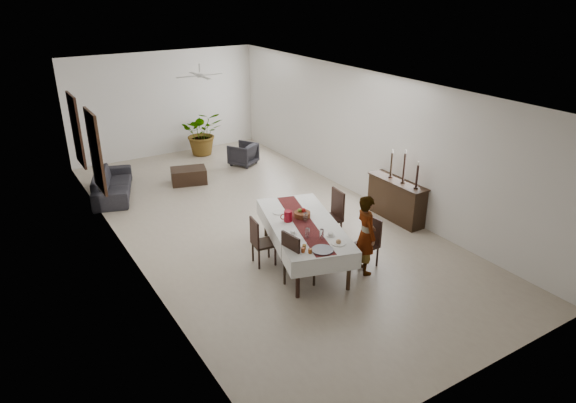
{
  "coord_description": "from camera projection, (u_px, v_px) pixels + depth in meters",
  "views": [
    {
      "loc": [
        -5.1,
        -9.45,
        5.16
      ],
      "look_at": [
        -0.1,
        -1.42,
        1.05
      ],
      "focal_mm": 32.0,
      "sensor_mm": 36.0,
      "label": 1
    }
  ],
  "objects": [
    {
      "name": "floor",
      "position": [
        259.0,
        221.0,
        11.89
      ],
      "size": [
        6.0,
        12.0,
        0.0
      ],
      "primitive_type": "cube",
      "color": "#B7A991",
      "rests_on": "ground"
    },
    {
      "name": "ceiling",
      "position": [
        256.0,
        82.0,
        10.62
      ],
      "size": [
        6.0,
        12.0,
        0.02
      ],
      "primitive_type": "cube",
      "color": "white",
      "rests_on": "wall_back"
    },
    {
      "name": "wall_back",
      "position": [
        165.0,
        104.0,
        15.93
      ],
      "size": [
        6.0,
        0.02,
        3.2
      ],
      "primitive_type": "cube",
      "color": "white",
      "rests_on": "floor"
    },
    {
      "name": "wall_front",
      "position": [
        483.0,
        281.0,
        6.58
      ],
      "size": [
        6.0,
        0.02,
        3.2
      ],
      "primitive_type": "cube",
      "color": "white",
      "rests_on": "floor"
    },
    {
      "name": "wall_left",
      "position": [
        120.0,
        182.0,
        9.8
      ],
      "size": [
        0.02,
        12.0,
        3.2
      ],
      "primitive_type": "cube",
      "color": "white",
      "rests_on": "floor"
    },
    {
      "name": "wall_right",
      "position": [
        364.0,
        136.0,
        12.71
      ],
      "size": [
        0.02,
        12.0,
        3.2
      ],
      "primitive_type": "cube",
      "color": "white",
      "rests_on": "floor"
    },
    {
      "name": "dining_table_top",
      "position": [
        304.0,
        225.0,
        9.95
      ],
      "size": [
        1.77,
        2.79,
        0.05
      ],
      "primitive_type": "cube",
      "rotation": [
        0.0,
        0.0,
        -0.29
      ],
      "color": "black",
      "rests_on": "table_leg_fl"
    },
    {
      "name": "table_leg_fl",
      "position": [
        298.0,
        279.0,
        8.91
      ],
      "size": [
        0.09,
        0.09,
        0.76
      ],
      "primitive_type": "cylinder",
      "rotation": [
        0.0,
        0.0,
        -0.29
      ],
      "color": "black",
      "rests_on": "floor"
    },
    {
      "name": "table_leg_fr",
      "position": [
        349.0,
        271.0,
        9.14
      ],
      "size": [
        0.09,
        0.09,
        0.76
      ],
      "primitive_type": "cylinder",
      "rotation": [
        0.0,
        0.0,
        -0.29
      ],
      "color": "black",
      "rests_on": "floor"
    },
    {
      "name": "table_leg_bl",
      "position": [
        266.0,
        220.0,
        11.08
      ],
      "size": [
        0.09,
        0.09,
        0.76
      ],
      "primitive_type": "cylinder",
      "rotation": [
        0.0,
        0.0,
        -0.29
      ],
      "color": "black",
      "rests_on": "floor"
    },
    {
      "name": "table_leg_br",
      "position": [
        308.0,
        215.0,
        11.31
      ],
      "size": [
        0.09,
        0.09,
        0.76
      ],
      "primitive_type": "cylinder",
      "rotation": [
        0.0,
        0.0,
        -0.29
      ],
      "color": "black",
      "rests_on": "floor"
    },
    {
      "name": "tablecloth_top",
      "position": [
        304.0,
        223.0,
        9.94
      ],
      "size": [
        2.01,
        3.03,
        0.01
      ],
      "primitive_type": "cube",
      "rotation": [
        0.0,
        0.0,
        -0.29
      ],
      "color": "silver",
      "rests_on": "dining_table_top"
    },
    {
      "name": "tablecloth_drape_left",
      "position": [
        272.0,
        234.0,
        9.85
      ],
      "size": [
        0.8,
        2.67,
        0.32
      ],
      "primitive_type": "cube",
      "rotation": [
        0.0,
        0.0,
        -0.29
      ],
      "color": "white",
      "rests_on": "dining_table_top"
    },
    {
      "name": "tablecloth_drape_right",
      "position": [
        334.0,
        227.0,
        10.15
      ],
      "size": [
        0.8,
        2.67,
        0.32
      ],
      "primitive_type": "cube",
      "rotation": [
        0.0,
        0.0,
        -0.29
      ],
      "color": "silver",
      "rests_on": "dining_table_top"
    },
    {
      "name": "tablecloth_drape_near",
      "position": [
        327.0,
        266.0,
        8.77
      ],
      "size": [
        1.22,
        0.37,
        0.32
      ],
      "primitive_type": "cube",
      "rotation": [
        0.0,
        0.0,
        -0.29
      ],
      "color": "silver",
      "rests_on": "dining_table_top"
    },
    {
      "name": "tablecloth_drape_far",
      "position": [
        285.0,
        203.0,
        11.23
      ],
      "size": [
        1.22,
        0.37,
        0.32
      ],
      "primitive_type": "cube",
      "rotation": [
        0.0,
        0.0,
        -0.29
      ],
      "color": "silver",
      "rests_on": "dining_table_top"
    },
    {
      "name": "table_runner",
      "position": [
        304.0,
        223.0,
        9.93
      ],
      "size": [
        1.13,
        2.69,
        0.0
      ],
      "primitive_type": "cube",
      "rotation": [
        0.0,
        0.0,
        -0.29
      ],
      "color": "maroon",
      "rests_on": "tablecloth_top"
    },
    {
      "name": "red_pitcher",
      "position": [
        288.0,
        216.0,
        9.97
      ],
      "size": [
        0.2,
        0.2,
        0.22
      ],
      "primitive_type": "cylinder",
      "rotation": [
        0.0,
        0.0,
        -0.29
      ],
      "color": "maroon",
      "rests_on": "tablecloth_top"
    },
    {
      "name": "pitcher_handle",
      "position": [
        283.0,
        217.0,
        9.95
      ],
      "size": [
        0.13,
        0.06,
        0.13
      ],
      "primitive_type": "torus",
      "rotation": [
        1.57,
        0.0,
        -0.29
      ],
      "color": "maroon",
      "rests_on": "red_pitcher"
    },
    {
      "name": "wine_glass_near",
      "position": [
        322.0,
        234.0,
        9.31
      ],
      "size": [
        0.08,
        0.08,
        0.18
      ],
      "primitive_type": "cylinder",
      "color": "white",
      "rests_on": "tablecloth_top"
    },
    {
      "name": "wine_glass_mid",
      "position": [
        307.0,
        233.0,
        9.35
      ],
      "size": [
        0.08,
        0.08,
        0.18
      ],
      "primitive_type": "cylinder",
      "color": "silver",
      "rests_on": "tablecloth_top"
    },
    {
      "name": "wine_glass_far",
      "position": [
        305.0,
        217.0,
        9.96
      ],
      "size": [
        0.08,
        0.08,
        0.18
      ],
      "primitive_type": "cylinder",
      "color": "silver",
      "rests_on": "tablecloth_top"
    },
    {
      "name": "teacup_right",
      "position": [
        331.0,
        234.0,
        9.43
      ],
      "size": [
        0.1,
        0.1,
        0.06
      ],
      "primitive_type": "cylinder",
      "color": "white",
      "rests_on": "saucer_right"
    },
    {
      "name": "saucer_right",
      "position": [
        331.0,
        235.0,
        9.44
      ],
      "size": [
        0.16,
        0.16,
        0.01
      ],
      "primitive_type": "cylinder",
      "color": "silver",
      "rests_on": "tablecloth_top"
    },
    {
      "name": "teacup_left",
      "position": [
        293.0,
        232.0,
        9.51
      ],
      "size": [
        0.1,
        0.1,
        0.06
      ],
      "primitive_type": "cylinder",
      "color": "white",
      "rests_on": "saucer_left"
    },
    {
      "name": "saucer_left",
      "position": [
        293.0,
        233.0,
        9.52
      ],
      "size": [
        0.16,
        0.16,
        0.01
      ],
      "primitive_type": "cylinder",
      "color": "white",
      "rests_on": "tablecloth_top"
    },
    {
      "name": "plate_near_right",
      "position": [
        338.0,
        243.0,
        9.16
      ],
      "size": [
        0.26,
        0.26,
        0.02
      ],
      "primitive_type": "cylinder",
      "color": "white",
      "rests_on": "tablecloth_top"
    },
    {
      "name": "bread_near_right",
      "position": [
        338.0,
        242.0,
        9.15
      ],
      "size": [
        0.1,
        0.1,
        0.1
      ],
      "primitive_type": "sphere",
      "color": "tan",
      "rests_on": "plate_near_right"
    },
    {
      "name": "plate_near_left",
      "position": [
        299.0,
        244.0,
        9.14
      ],
      "size": [
        0.26,
        0.26,
        0.02
      ],
      "primitive_type": "cylinder",
      "color": "silver",
      "rests_on": "tablecloth_top"
    },
    {
      "name": "plate_far_left",
      "position": [
        279.0,
        212.0,
        10.37
      ],
      "size": [
        0.26,
        0.26,
        0.02
      ],
      "primitive_type": "cylinder",
      "color": "silver",
      "rests_on": "tablecloth_top"
    },
    {
      "name": "serving_tray",
      "position": [
        322.0,
        250.0,
        8.93
      ],
      "size": [
        0.39,
        0.39,
        0.02
      ],
      "primitive_type": "cylinder",
      "color": "#444449",
      "rests_on": "tablecloth_top"
    },
    {
      "name": "jam_jar_a",
      "position": [
        310.0,
        251.0,
        8.83
      ],
      "size": [
        0.07,
        0.07,
        0.08
      ],
      "primitive_type": "cylinder",
      "color": "brown",
      "rests_on": "tablecloth_top"
    },
    {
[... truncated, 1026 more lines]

